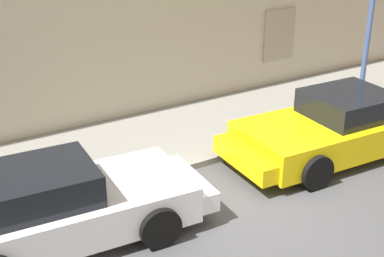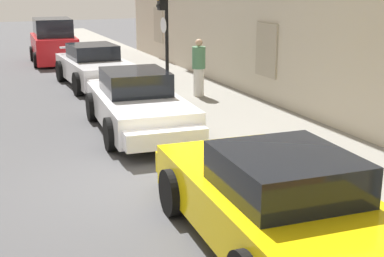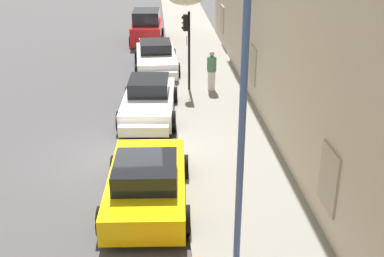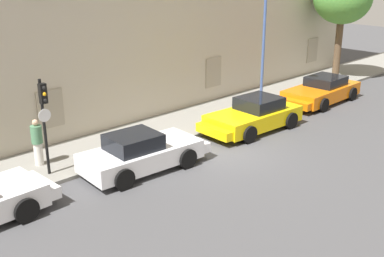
{
  "view_description": "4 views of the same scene",
  "coord_description": "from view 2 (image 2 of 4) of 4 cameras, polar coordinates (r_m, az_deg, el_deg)",
  "views": [
    {
      "loc": [
        -5.61,
        -6.79,
        5.44
      ],
      "look_at": [
        -0.47,
        1.57,
        1.09
      ],
      "focal_mm": 50.46,
      "sensor_mm": 36.0,
      "label": 1
    },
    {
      "loc": [
        8.62,
        -2.82,
        3.55
      ],
      "look_at": [
        0.93,
        0.39,
        1.22
      ],
      "focal_mm": 50.51,
      "sensor_mm": 36.0,
      "label": 2
    },
    {
      "loc": [
        14.31,
        1.12,
        7.18
      ],
      "look_at": [
        -0.63,
        2.25,
        0.67
      ],
      "focal_mm": 46.87,
      "sensor_mm": 36.0,
      "label": 3
    },
    {
      "loc": [
        -13.06,
        -11.64,
        7.07
      ],
      "look_at": [
        -0.6,
        1.21,
        0.77
      ],
      "focal_mm": 45.0,
      "sensor_mm": 36.0,
      "label": 4
    }
  ],
  "objects": [
    {
      "name": "sportscar_white_middle",
      "position": [
        7.59,
        7.96,
        -7.15
      ],
      "size": [
        4.85,
        2.4,
        1.41
      ],
      "color": "yellow",
      "rests_on": "ground"
    },
    {
      "name": "pedestrian_admiring",
      "position": [
        16.1,
        0.72,
        6.47
      ],
      "size": [
        0.47,
        0.47,
        1.7
      ],
      "color": "silver",
      "rests_on": "sidewalk"
    },
    {
      "name": "sportscar_red_lead",
      "position": [
        18.55,
        -10.03,
        6.29
      ],
      "size": [
        4.76,
        2.19,
        1.37
      ],
      "color": "white",
      "rests_on": "ground"
    },
    {
      "name": "hatchback_parked",
      "position": [
        24.25,
        -14.4,
        8.73
      ],
      "size": [
        3.64,
        2.05,
        1.9
      ],
      "color": "red",
      "rests_on": "ground"
    },
    {
      "name": "ground_plane",
      "position": [
        9.73,
        -4.27,
        -5.83
      ],
      "size": [
        80.0,
        80.0,
        0.0
      ],
      "primitive_type": "plane",
      "color": "#444447"
    },
    {
      "name": "traffic_light",
      "position": [
        15.69,
        -2.98,
        11.38
      ],
      "size": [
        0.44,
        0.36,
        3.32
      ],
      "color": "black",
      "rests_on": "sidewalk"
    },
    {
      "name": "sidewalk",
      "position": [
        11.18,
        12.51,
        -2.91
      ],
      "size": [
        60.0,
        3.2,
        0.14
      ],
      "primitive_type": "cube",
      "color": "gray",
      "rests_on": "ground"
    },
    {
      "name": "sportscar_yellow_flank",
      "position": [
        12.8,
        -5.51,
        2.33
      ],
      "size": [
        4.79,
        2.31,
        1.42
      ],
      "color": "white",
      "rests_on": "ground"
    }
  ]
}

